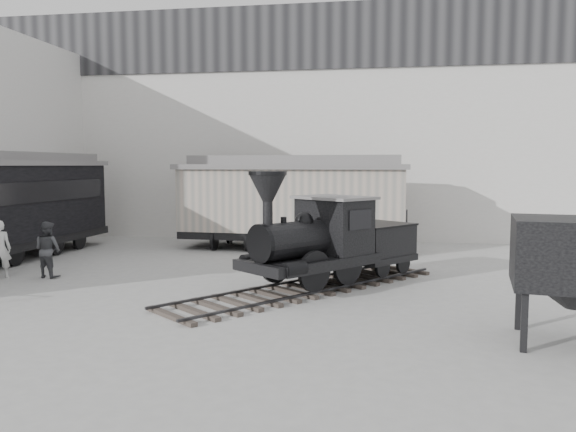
% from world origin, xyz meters
% --- Properties ---
extents(ground, '(90.00, 90.00, 0.00)m').
position_xyz_m(ground, '(0.00, 0.00, 0.00)').
color(ground, '#9E9E9B').
extents(north_wall, '(34.00, 2.51, 11.00)m').
position_xyz_m(north_wall, '(0.00, 14.98, 5.55)').
color(north_wall, silver).
rests_on(north_wall, ground).
extents(locomotive, '(7.53, 8.57, 3.32)m').
position_xyz_m(locomotive, '(2.16, 3.67, 1.23)').
color(locomotive, '#40362F').
rests_on(locomotive, ground).
extents(boxcar, '(9.87, 3.53, 3.99)m').
position_xyz_m(boxcar, '(0.06, 10.88, 2.09)').
color(boxcar, black).
rests_on(boxcar, ground).
extents(visitor_a, '(0.81, 0.73, 1.85)m').
position_xyz_m(visitor_a, '(-8.16, 3.30, 0.93)').
color(visitor_a, silver).
rests_on(visitor_a, ground).
extents(visitor_b, '(1.01, 0.88, 1.80)m').
position_xyz_m(visitor_b, '(-6.72, 3.64, 0.90)').
color(visitor_b, '#404145').
rests_on(visitor_b, ground).
extents(coal_hopper, '(2.60, 2.25, 2.53)m').
position_xyz_m(coal_hopper, '(7.49, -0.93, 1.65)').
color(coal_hopper, black).
rests_on(coal_hopper, ground).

